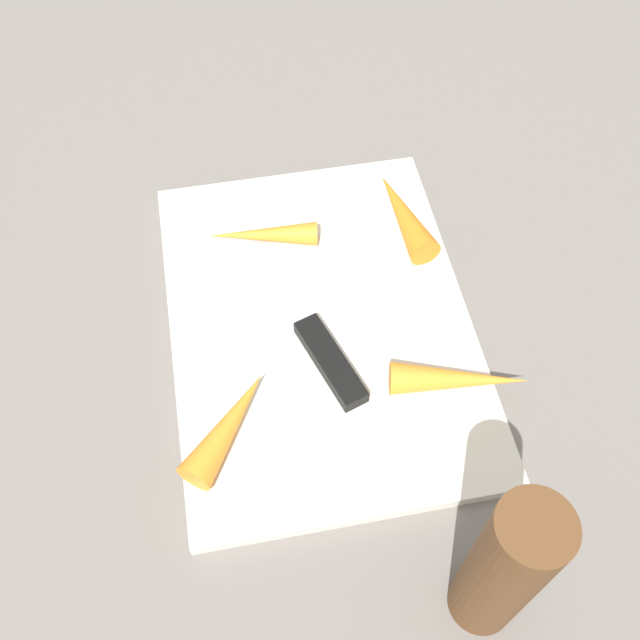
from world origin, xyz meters
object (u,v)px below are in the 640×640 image
Objects in this scene: pepper_grinder at (504,570)px; cutting_board at (320,324)px; carrot_short at (229,425)px; carrot_longest at (459,379)px; knife at (327,349)px; carrot_long at (403,213)px; carrot_shortest at (262,235)px.

cutting_board is at bearing 15.40° from pepper_grinder.
carrot_longest is at bearing -49.50° from carrot_short.
knife is at bearing 179.98° from cutting_board.
carrot_long is at bearing -45.84° from cutting_board.
carrot_longest is (0.01, -0.19, -0.00)m from carrot_short.
carrot_longest is at bearing -136.26° from knife.
pepper_grinder is at bearing 165.95° from carrot_long.
cutting_board is at bearing -5.38° from carrot_short.
cutting_board is 3.54× the size of carrot_short.
carrot_longest is 0.67× the size of pepper_grinder.
carrot_longest is 1.09× the size of carrot_long.
carrot_longest reaches higher than cutting_board.
carrot_shortest is 0.60× the size of pepper_grinder.
knife is at bearing 114.57° from carrot_shortest.
carrot_long reaches higher than cutting_board.
carrot_longest is 0.18m from pepper_grinder.
knife is 1.16× the size of pepper_grinder.
cutting_board is at bearing -18.28° from knife.
pepper_grinder is (-0.35, -0.11, 0.06)m from carrot_shortest.
pepper_grinder is at bearing -164.60° from cutting_board.
carrot_short is at bearing 105.12° from knife.
pepper_grinder is (-0.16, 0.03, 0.06)m from carrot_longest.
carrot_long is at bearing -55.40° from knife.
knife is at bearing 17.68° from pepper_grinder.
knife is 1.74× the size of carrot_longest.
pepper_grinder is (-0.16, -0.16, 0.06)m from carrot_short.
carrot_shortest is at bearing 20.71° from cutting_board.
carrot_shortest is 0.23m from carrot_longest.
carrot_shortest is (0.13, 0.04, 0.01)m from knife.
carrot_long is (0.09, -0.10, 0.02)m from cutting_board.
carrot_short reaches higher than carrot_longest.
carrot_shortest is 0.98× the size of carrot_long.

